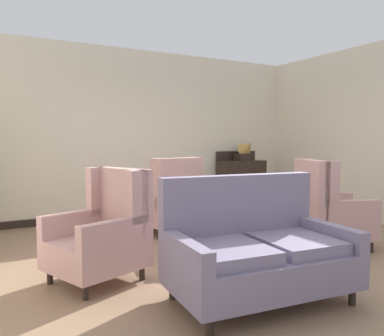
% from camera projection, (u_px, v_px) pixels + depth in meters
% --- Properties ---
extents(ground, '(8.53, 8.53, 0.00)m').
position_uv_depth(ground, '(245.00, 257.00, 4.63)').
color(ground, '#896B51').
extents(wall_back, '(6.25, 0.08, 2.95)m').
position_uv_depth(wall_back, '(146.00, 134.00, 7.14)').
color(wall_back, beige).
rests_on(wall_back, ground).
extents(wall_right, '(0.08, 4.18, 2.95)m').
position_uv_depth(wall_right, '(359.00, 134.00, 6.78)').
color(wall_right, beige).
rests_on(wall_right, ground).
extents(baseboard_back, '(6.09, 0.03, 0.12)m').
position_uv_depth(baseboard_back, '(148.00, 212.00, 7.19)').
color(baseboard_back, black).
rests_on(baseboard_back, ground).
extents(coffee_table, '(0.93, 0.93, 0.47)m').
position_uv_depth(coffee_table, '(215.00, 222.00, 4.72)').
color(coffee_table, black).
rests_on(coffee_table, ground).
extents(porcelain_vase, '(0.17, 0.17, 0.34)m').
position_uv_depth(porcelain_vase, '(217.00, 203.00, 4.72)').
color(porcelain_vase, '#4C7A66').
rests_on(porcelain_vase, coffee_table).
extents(settee, '(1.58, 1.01, 1.04)m').
position_uv_depth(settee, '(256.00, 251.00, 3.38)').
color(settee, slate).
rests_on(settee, ground).
extents(armchair_near_sideboard, '(0.93, 0.95, 1.11)m').
position_uv_depth(armchair_near_sideboard, '(170.00, 201.00, 5.82)').
color(armchair_near_sideboard, tan).
rests_on(armchair_near_sideboard, ground).
extents(armchair_foreground_right, '(1.01, 0.97, 1.08)m').
position_uv_depth(armchair_foreground_right, '(104.00, 233.00, 3.85)').
color(armchair_foreground_right, tan).
rests_on(armchair_foreground_right, ground).
extents(armchair_beside_settee, '(1.03, 1.01, 1.12)m').
position_uv_depth(armchair_beside_settee, '(328.00, 211.00, 5.04)').
color(armchair_beside_settee, tan).
rests_on(armchair_beside_settee, ground).
extents(side_table, '(0.58, 0.58, 0.73)m').
position_uv_depth(side_table, '(262.00, 205.00, 5.64)').
color(side_table, black).
rests_on(side_table, ground).
extents(sideboard, '(0.93, 0.42, 1.14)m').
position_uv_depth(sideboard, '(241.00, 182.00, 7.86)').
color(sideboard, black).
rests_on(sideboard, ground).
extents(gramophone, '(0.33, 0.40, 0.47)m').
position_uv_depth(gramophone, '(246.00, 150.00, 7.76)').
color(gramophone, black).
rests_on(gramophone, sideboard).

